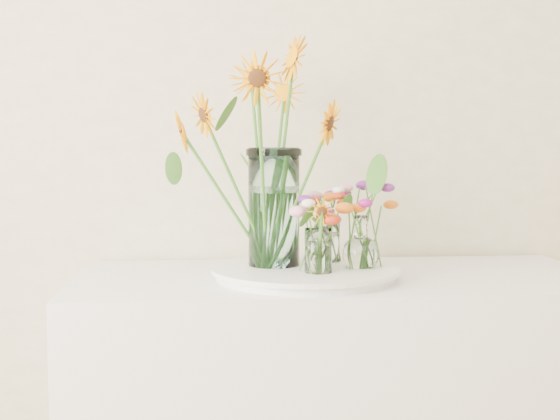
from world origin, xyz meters
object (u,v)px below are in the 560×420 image
object	(u,v)px
small_vase_b	(361,242)
small_vase_a	(318,251)
mason_jar	(274,208)
small_vase_c	(327,241)
tray	(305,274)

from	to	relation	value
small_vase_b	small_vase_a	bearing A→B (deg)	-151.18
mason_jar	small_vase_c	world-z (taller)	mason_jar
small_vase_b	small_vase_c	distance (m)	0.13
tray	small_vase_a	distance (m)	0.11
mason_jar	small_vase_c	bearing A→B (deg)	17.95
tray	small_vase_c	distance (m)	0.13
tray	small_vase_c	size ratio (longest dim) A/B	3.84
small_vase_a	tray	bearing A→B (deg)	104.03
tray	mason_jar	size ratio (longest dim) A/B	1.48
mason_jar	small_vase_a	bearing A→B (deg)	-51.16
tray	mason_jar	distance (m)	0.19
small_vase_c	tray	bearing A→B (deg)	-128.88
mason_jar	small_vase_c	size ratio (longest dim) A/B	2.60
mason_jar	small_vase_c	xyz separation A→B (m)	(0.15, 0.05, -0.10)
small_vase_a	small_vase_c	size ratio (longest dim) A/B	0.97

